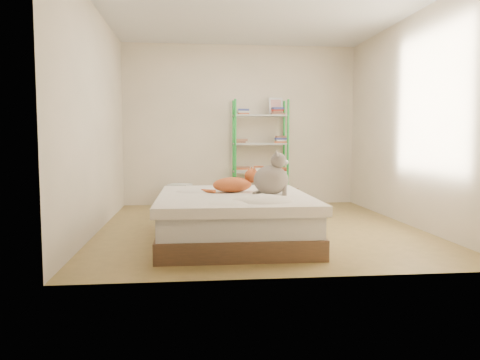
{
  "coord_description": "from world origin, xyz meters",
  "views": [
    {
      "loc": [
        -0.81,
        -5.58,
        1.07
      ],
      "look_at": [
        -0.27,
        -0.42,
        0.62
      ],
      "focal_mm": 35.0,
      "sensor_mm": 36.0,
      "label": 1
    }
  ],
  "objects": [
    {
      "name": "shelf_unit",
      "position": [
        0.31,
        1.88,
        0.82
      ],
      "size": [
        0.88,
        0.36,
        1.74
      ],
      "color": "green",
      "rests_on": "ground"
    },
    {
      "name": "bed",
      "position": [
        -0.37,
        -0.72,
        0.25
      ],
      "size": [
        1.57,
        1.96,
        0.5
      ],
      "rotation": [
        0.0,
        0.0,
        -0.01
      ],
      "color": "brown",
      "rests_on": "ground"
    },
    {
      "name": "grey_cat",
      "position": [
        0.01,
        -0.8,
        0.72
      ],
      "size": [
        0.45,
        0.39,
        0.44
      ],
      "primitive_type": null,
      "rotation": [
        0.0,
        0.0,
        1.38
      ],
      "color": "gray",
      "rests_on": "bed"
    },
    {
      "name": "cardboard_box",
      "position": [
        0.29,
        0.54,
        0.2
      ],
      "size": [
        0.58,
        0.56,
        0.45
      ],
      "rotation": [
        0.0,
        0.0,
        -0.06
      ],
      "color": "#A57459",
      "rests_on": "ground"
    },
    {
      "name": "orange_cat",
      "position": [
        -0.37,
        -0.53,
        0.6
      ],
      "size": [
        0.57,
        0.38,
        0.21
      ],
      "primitive_type": null,
      "rotation": [
        0.0,
        0.0,
        0.21
      ],
      "color": "#CB6530",
      "rests_on": "bed"
    },
    {
      "name": "room",
      "position": [
        0.0,
        0.0,
        1.3
      ],
      "size": [
        3.81,
        4.21,
        2.61
      ],
      "color": "olive",
      "rests_on": "ground"
    },
    {
      "name": "white_bin",
      "position": [
        -0.99,
        1.81,
        0.19
      ],
      "size": [
        0.4,
        0.38,
        0.37
      ],
      "rotation": [
        0.0,
        0.0,
        -0.35
      ],
      "color": "silver",
      "rests_on": "ground"
    }
  ]
}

